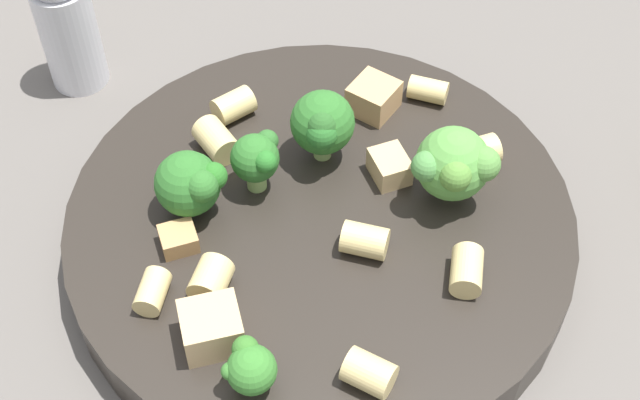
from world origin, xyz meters
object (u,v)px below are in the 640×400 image
object	(u,v)px
pasta_bowl	(320,225)
chicken_chunk_2	(211,328)
broccoli_floret_3	(325,125)
chicken_chunk_3	(374,97)
broccoli_floret_2	(250,368)
broccoli_floret_4	(191,181)
rigatoni_7	(216,140)
rigatoni_6	(365,240)
broccoli_floret_1	(454,165)
rigatoni_3	(211,280)
rigatoni_5	(233,106)
rigatoni_2	(152,292)
pepper_shaker	(65,18)
broccoli_floret_0	(257,158)
rigatoni_0	(473,154)
rigatoni_8	(369,373)
rigatoni_4	(467,271)
chicken_chunk_0	(390,167)
rigatoni_1	(428,90)
chicken_chunk_1	(179,239)

from	to	relation	value
pasta_bowl	chicken_chunk_2	world-z (taller)	chicken_chunk_2
broccoli_floret_3	chicken_chunk_3	distance (m)	0.05
broccoli_floret_2	broccoli_floret_4	distance (m)	0.11
rigatoni_7	broccoli_floret_3	bearing A→B (deg)	86.74
rigatoni_6	rigatoni_7	xyz separation A→B (m)	(-0.07, -0.08, 0.00)
broccoli_floret_1	rigatoni_3	size ratio (longest dim) A/B	2.26
broccoli_floret_4	rigatoni_5	distance (m)	0.07
rigatoni_2	rigatoni_6	distance (m)	0.11
rigatoni_6	chicken_chunk_3	size ratio (longest dim) A/B	0.92
chicken_chunk_2	pepper_shaker	xyz separation A→B (m)	(-0.21, -0.11, 0.01)
broccoli_floret_0	rigatoni_0	xyz separation A→B (m)	(-0.02, 0.12, -0.01)
broccoli_floret_0	rigatoni_8	xyz separation A→B (m)	(0.12, 0.06, -0.01)
pasta_bowl	rigatoni_4	distance (m)	0.09
pepper_shaker	rigatoni_2	bearing A→B (deg)	23.14
rigatoni_0	rigatoni_8	distance (m)	0.15
broccoli_floret_4	rigatoni_0	distance (m)	0.15
chicken_chunk_0	broccoli_floret_0	bearing A→B (deg)	-82.08
rigatoni_5	broccoli_floret_2	bearing A→B (deg)	8.06
rigatoni_5	rigatoni_7	xyz separation A→B (m)	(0.03, -0.01, 0.00)
broccoli_floret_2	rigatoni_7	size ratio (longest dim) A/B	1.08
broccoli_floret_3	rigatoni_3	distance (m)	0.11
rigatoni_8	chicken_chunk_2	distance (m)	0.08
rigatoni_1	rigatoni_4	size ratio (longest dim) A/B	0.94
rigatoni_8	chicken_chunk_0	distance (m)	0.13
rigatoni_7	chicken_chunk_0	world-z (taller)	rigatoni_7
rigatoni_2	rigatoni_0	bearing A→B (deg)	120.34
broccoli_floret_1	rigatoni_2	world-z (taller)	broccoli_floret_1
rigatoni_2	chicken_chunk_2	distance (m)	0.04
rigatoni_7	chicken_chunk_2	xyz separation A→B (m)	(0.12, 0.01, 0.00)
broccoli_floret_0	pepper_shaker	size ratio (longest dim) A/B	0.36
rigatoni_8	chicken_chunk_3	world-z (taller)	chicken_chunk_3
rigatoni_3	broccoli_floret_4	bearing A→B (deg)	-164.27
rigatoni_6	chicken_chunk_0	distance (m)	0.05
pasta_bowl	rigatoni_4	xyz separation A→B (m)	(0.04, 0.07, 0.02)
rigatoni_1	rigatoni_8	size ratio (longest dim) A/B	1.01
chicken_chunk_0	rigatoni_1	bearing A→B (deg)	159.12
rigatoni_4	rigatoni_2	bearing A→B (deg)	-83.74
rigatoni_6	chicken_chunk_3	world-z (taller)	chicken_chunk_3
chicken_chunk_0	chicken_chunk_3	world-z (taller)	chicken_chunk_3
pasta_bowl	chicken_chunk_3	world-z (taller)	chicken_chunk_3
pepper_shaker	broccoli_floret_3	bearing A→B (deg)	60.46
broccoli_floret_3	rigatoni_1	size ratio (longest dim) A/B	1.93
pasta_bowl	broccoli_floret_1	world-z (taller)	broccoli_floret_1
chicken_chunk_1	chicken_chunk_2	size ratio (longest dim) A/B	0.66
rigatoni_3	broccoli_floret_2	bearing A→B (deg)	25.04
rigatoni_4	pepper_shaker	bearing A→B (deg)	-126.26
rigatoni_2	broccoli_floret_1	bearing A→B (deg)	115.30
rigatoni_2	chicken_chunk_0	xyz separation A→B (m)	(-0.08, 0.12, 0.00)
broccoli_floret_2	rigatoni_8	distance (m)	0.05
broccoli_floret_4	rigatoni_6	size ratio (longest dim) A/B	1.67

